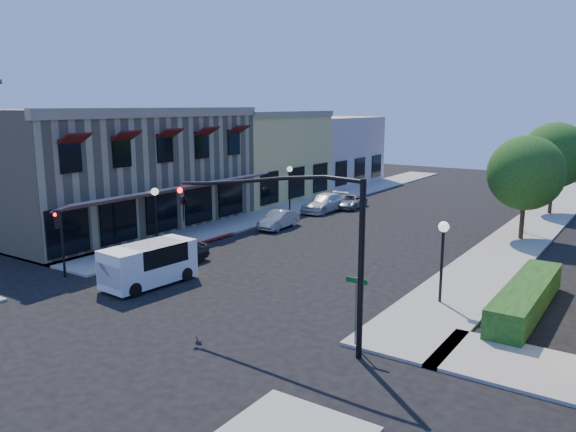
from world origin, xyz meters
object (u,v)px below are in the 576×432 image
Objects in this scene: signal_mast_arm at (305,230)px; street_tree_a at (526,173)px; secondary_signal at (60,231)px; parked_car_a at (177,254)px; street_tree_b at (555,155)px; parked_car_d at (350,201)px; lamppost_right_far at (526,192)px; lamppost_left_near at (155,202)px; parked_car_b at (279,220)px; lamppost_right_near at (443,241)px; white_van at (148,262)px; lamppost_left_far at (290,177)px; parked_car_c at (324,203)px; street_name_sign at (356,300)px.

street_tree_a is at bearing 81.83° from signal_mast_arm.
signal_mast_arm is at bearing -98.17° from street_tree_a.
secondary_signal is 5.79m from parked_car_a.
street_tree_b is 0.88× the size of signal_mast_arm.
lamppost_right_far is at bearing -14.99° from parked_car_d.
parked_car_d is at bearing 83.59° from secondary_signal.
parked_car_b is (2.84, 8.40, -2.14)m from lamppost_left_near.
lamppost_right_near is 16.00m from lamppost_right_far.
secondary_signal is at bearing -160.80° from white_van.
lamppost_left_far reaches higher than parked_car_d.
parked_car_a reaches higher than parked_car_d.
lamppost_right_near is at bearing -43.56° from parked_car_c.
street_name_sign is 19.39m from parked_car_b.
parked_car_c is (-12.06, 21.96, -3.40)m from signal_mast_arm.
street_tree_a is 15.91m from parked_car_b.
lamppost_right_far is at bearing 25.09° from parked_car_b.
lamppost_right_far is 0.98× the size of parked_car_b.
signal_mast_arm is 25.28m from parked_car_c.
lamppost_left_near is at bearing 152.88° from parked_car_a.
street_tree_b is 34.97m from secondary_signal.
parked_car_c is at bearing 96.17° from parked_car_a.
lamppost_right_far reaches higher than white_van.
secondary_signal is at bearing -179.63° from signal_mast_arm.
parked_car_b is (-0.76, 10.40, -0.04)m from parked_car_a.
lamppost_left_near and lamppost_right_near have the same top height.
parked_car_c is (-1.31, 17.45, 0.05)m from parked_car_a.
lamppost_left_far is at bearing -149.97° from street_tree_b.
street_name_sign is 0.69× the size of parked_car_b.
street_name_sign is at bearing -19.93° from lamppost_left_near.
parked_car_c is at bearing 91.25° from parked_car_b.
white_van is (-9.50, 1.43, -2.97)m from signal_mast_arm.
parked_car_b is at bearing 81.11° from secondary_signal.
parked_car_a is (-13.39, -18.00, -2.10)m from lamppost_right_far.
white_van is at bearing -84.64° from parked_car_b.
white_van reaches higher than parked_car_c.
street_name_sign is 0.70× the size of lamppost_right_far.
secondary_signal reaches higher than street_name_sign.
street_tree_b reaches higher than street_tree_a.
street_tree_a is 2.59× the size of street_name_sign.
secondary_signal is (-16.80, -30.59, -2.23)m from street_tree_b.
parked_car_d is (2.76, 24.59, -1.77)m from secondary_signal.
lamppost_left_far is at bearing 91.39° from secondary_signal.
parked_car_b is at bearing -82.72° from parked_car_c.
secondary_signal is 0.93× the size of lamppost_right_far.
signal_mast_arm reaches higher than parked_car_b.
signal_mast_arm is at bearing -24.37° from lamppost_left_near.
signal_mast_arm is 2.98m from street_name_sign.
parked_car_a is 10.42m from parked_car_b.
parked_car_c is 1.21× the size of parked_car_d.
street_tree_a reaches higher than lamppost_left_far.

